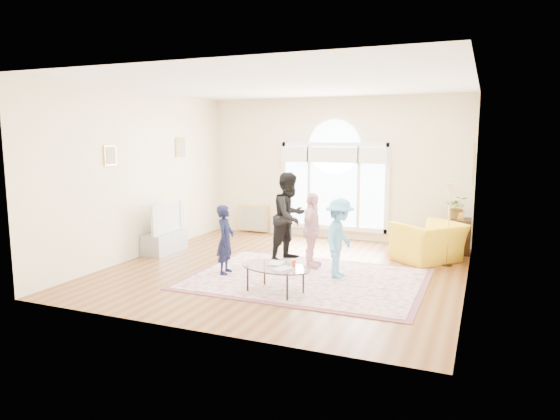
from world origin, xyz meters
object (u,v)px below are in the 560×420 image
at_px(area_rug, 306,279).
at_px(armchair, 428,242).
at_px(tv_console, 165,242).
at_px(coffee_table, 275,267).
at_px(television, 164,217).

height_order(area_rug, armchair, armchair).
bearing_deg(tv_console, coffee_table, -27.01).
distance_m(area_rug, tv_console, 3.38).
height_order(area_rug, tv_console, tv_console).
bearing_deg(armchair, television, -36.09).
bearing_deg(coffee_table, television, 166.37).
xyz_separation_m(area_rug, coffee_table, (-0.18, -0.88, 0.39)).
relative_size(coffee_table, armchair, 1.13).
xyz_separation_m(coffee_table, armchair, (1.90, 2.87, -0.03)).
distance_m(tv_console, armchair, 5.18).
relative_size(area_rug, coffee_table, 2.80).
bearing_deg(armchair, area_rug, -1.30).
xyz_separation_m(tv_console, armchair, (5.02, 1.28, 0.16)).
height_order(television, armchair, television).
relative_size(television, coffee_table, 0.82).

